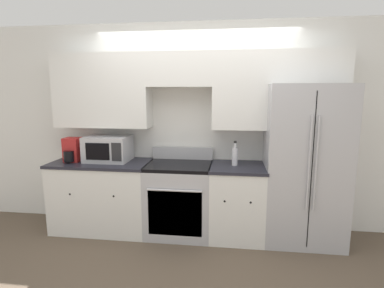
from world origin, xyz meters
The scene contains 9 objects.
ground_plane centered at (0.00, 0.00, 0.00)m, with size 12.00×12.00×0.00m, color brown.
wall_back centered at (0.01, 0.58, 1.51)m, with size 8.00×0.39×2.60m.
lower_cabinets_left centered at (-1.15, 0.31, 0.44)m, with size 1.22×0.64×0.88m.
lower_cabinets_right centered at (0.55, 0.31, 0.44)m, with size 0.65×0.64×0.88m.
oven_range centered at (-0.16, 0.31, 0.45)m, with size 0.78×0.65×1.04m.
refrigerator centered at (1.30, 0.36, 0.92)m, with size 0.89×0.76×1.83m.
microwave centered at (-1.08, 0.38, 1.04)m, with size 0.54×0.42×0.31m.
bottle centered at (0.51, 0.33, 1.00)m, with size 0.07×0.07×0.29m.
coffee_maker centered at (-1.51, 0.28, 1.02)m, with size 0.19×0.25×0.30m.
Camera 1 is at (0.45, -3.17, 1.73)m, focal length 28.00 mm.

